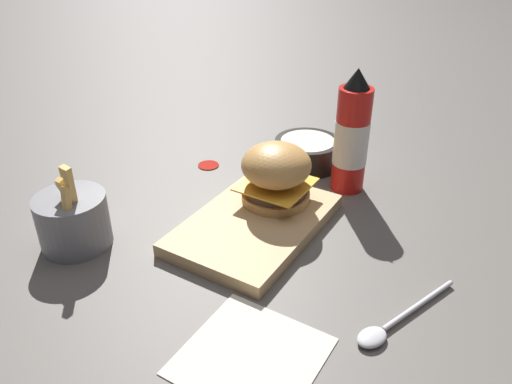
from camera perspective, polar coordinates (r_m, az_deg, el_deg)
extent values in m
plane|color=#5B5651|center=(0.85, 1.16, -3.14)|extent=(6.00, 6.00, 0.00)
cube|color=tan|center=(0.81, 0.00, -3.72)|extent=(0.28, 0.19, 0.02)
cylinder|color=tan|center=(0.85, 2.25, -0.42)|extent=(0.12, 0.12, 0.02)
cylinder|color=#4C3323|center=(0.85, 2.27, 0.42)|extent=(0.11, 0.11, 0.01)
cube|color=gold|center=(0.84, 2.28, 0.89)|extent=(0.11, 0.11, 0.00)
ellipsoid|color=tan|center=(0.82, 2.33, 3.11)|extent=(0.12, 0.12, 0.07)
cylinder|color=red|center=(0.91, 10.82, 5.80)|extent=(0.06, 0.06, 0.19)
cylinder|color=white|center=(0.91, 10.80, 5.58)|extent=(0.06, 0.06, 0.08)
cone|color=black|center=(0.87, 11.55, 12.63)|extent=(0.05, 0.05, 0.03)
cylinder|color=slate|center=(0.82, -20.14, -3.12)|extent=(0.11, 0.11, 0.08)
cube|color=#E5B760|center=(0.77, -20.74, -1.89)|extent=(0.03, 0.03, 0.07)
cube|color=#E5B760|center=(0.80, -20.59, 0.29)|extent=(0.02, 0.02, 0.08)
cube|color=#E5B760|center=(0.77, -20.32, -0.28)|extent=(0.02, 0.02, 0.09)
cube|color=#E5B760|center=(0.79, -20.69, -0.39)|extent=(0.03, 0.02, 0.07)
cube|color=#E5B760|center=(0.80, -20.45, -0.65)|extent=(0.03, 0.03, 0.06)
cylinder|color=black|center=(1.01, 5.86, 4.50)|extent=(0.13, 0.13, 0.05)
cylinder|color=beige|center=(1.00, 5.93, 5.74)|extent=(0.11, 0.11, 0.01)
cylinder|color=silver|center=(0.71, 18.13, -12.14)|extent=(0.14, 0.06, 0.01)
ellipsoid|color=silver|center=(0.65, 13.10, -15.88)|extent=(0.05, 0.04, 0.01)
cylinder|color=#B21E14|center=(1.02, -5.46, 3.11)|extent=(0.04, 0.04, 0.00)
cube|color=beige|center=(0.62, -0.55, -18.19)|extent=(0.16, 0.16, 0.00)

